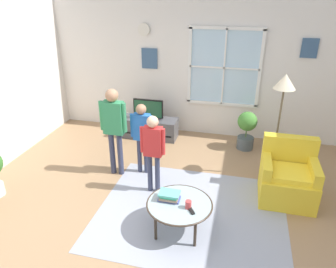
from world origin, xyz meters
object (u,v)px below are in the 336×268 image
at_px(television, 148,109).
at_px(person_blue_shirt, 142,131).
at_px(remote_near_books, 191,210).
at_px(floor_lamp, 283,93).
at_px(person_red_shirt, 153,146).
at_px(tv_stand, 149,128).
at_px(cup, 188,204).
at_px(armchair, 288,178).
at_px(person_green_shirt, 114,123).
at_px(potted_plant_by_window, 247,128).
at_px(remote_near_cup, 177,199).
at_px(book_stack, 169,196).
at_px(coffee_table, 179,205).

distance_m(television, person_blue_shirt, 1.38).
bearing_deg(person_blue_shirt, remote_near_books, -52.16).
bearing_deg(floor_lamp, person_red_shirt, -153.36).
distance_m(tv_stand, cup, 2.94).
distance_m(armchair, person_blue_shirt, 2.29).
bearing_deg(person_green_shirt, potted_plant_by_window, 34.85).
relative_size(remote_near_cup, person_red_shirt, 0.11).
bearing_deg(remote_near_cup, potted_plant_by_window, 71.75).
height_order(book_stack, floor_lamp, floor_lamp).
relative_size(coffee_table, person_green_shirt, 0.57).
bearing_deg(book_stack, armchair, 33.53).
bearing_deg(remote_near_books, person_green_shirt, 140.29).
distance_m(television, potted_plant_by_window, 1.95).
relative_size(person_blue_shirt, floor_lamp, 0.71).
bearing_deg(tv_stand, person_green_shirt, -93.84).
bearing_deg(armchair, person_green_shirt, 179.31).
height_order(television, person_blue_shirt, person_blue_shirt).
xyz_separation_m(book_stack, person_red_shirt, (-0.41, 0.69, 0.31)).
bearing_deg(cup, remote_near_cup, 144.56).
height_order(armchair, book_stack, armchair).
bearing_deg(book_stack, floor_lamp, 49.50).
distance_m(person_red_shirt, floor_lamp, 2.06).
bearing_deg(television, book_stack, -67.58).
xyz_separation_m(television, armchair, (2.55, -1.51, -0.29)).
bearing_deg(coffee_table, television, 114.68).
bearing_deg(person_green_shirt, tv_stand, 86.16).
bearing_deg(floor_lamp, television, 158.41).
height_order(tv_stand, television, television).
xyz_separation_m(television, person_blue_shirt, (0.31, -1.34, 0.14)).
height_order(tv_stand, person_blue_shirt, person_blue_shirt).
bearing_deg(potted_plant_by_window, person_blue_shirt, -141.84).
bearing_deg(potted_plant_by_window, remote_near_cup, -108.25).
bearing_deg(potted_plant_by_window, floor_lamp, -63.47).
bearing_deg(cup, armchair, 41.63).
bearing_deg(remote_near_cup, person_red_shirt, 126.17).
distance_m(cup, person_red_shirt, 1.09).
xyz_separation_m(cup, person_blue_shirt, (-0.99, 1.28, 0.30)).
bearing_deg(floor_lamp, armchair, -73.11).
bearing_deg(television, person_red_shirt, -70.89).
relative_size(cup, floor_lamp, 0.06).
bearing_deg(book_stack, cup, -22.90).
bearing_deg(potted_plant_by_window, person_green_shirt, -145.15).
height_order(television, armchair, armchair).
bearing_deg(person_green_shirt, cup, -39.35).
xyz_separation_m(coffee_table, remote_near_cup, (-0.05, 0.06, 0.03)).
bearing_deg(remote_near_cup, television, 114.31).
xyz_separation_m(tv_stand, person_red_shirt, (0.63, -1.82, 0.56)).
distance_m(remote_near_cup, person_green_shirt, 1.68).
bearing_deg(coffee_table, person_green_shirt, 139.63).
height_order(tv_stand, book_stack, book_stack).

